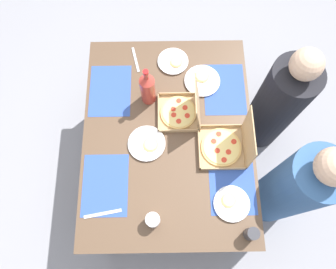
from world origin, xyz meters
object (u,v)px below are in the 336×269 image
object	(u,v)px
plate_near_left	(173,62)
cup_spare	(153,220)
pizza_box_edge_far	(227,145)
diner_right_seat	(291,189)
plate_far_left	(231,203)
plate_far_right	(147,144)
plate_middle	(202,80)
cup_dark	(251,234)
soda_bottle	(148,88)
pizza_box_corner_right	(182,110)
diner_left_seat	(277,105)

from	to	relation	value
plate_near_left	cup_spare	bearing A→B (deg)	-7.35
pizza_box_edge_far	diner_right_seat	distance (m)	0.54
plate_far_left	cup_spare	world-z (taller)	cup_spare
plate_far_right	plate_middle	size ratio (longest dim) A/B	0.98
cup_spare	plate_far_right	bearing A→B (deg)	-175.25
cup_dark	diner_right_seat	xyz separation A→B (m)	(-0.28, 0.34, -0.25)
cup_spare	cup_dark	bearing A→B (deg)	81.41
soda_bottle	cup_dark	size ratio (longest dim) A/B	3.11
pizza_box_corner_right	plate_near_left	bearing A→B (deg)	-172.52
cup_dark	plate_far_left	bearing A→B (deg)	-152.76
pizza_box_edge_far	plate_far_right	size ratio (longest dim) A/B	1.38
plate_far_right	cup_dark	distance (m)	0.76
plate_middle	cup_dark	distance (m)	0.97
pizza_box_corner_right	diner_left_seat	distance (m)	0.76
soda_bottle	cup_spare	world-z (taller)	soda_bottle
plate_far_right	diner_left_seat	bearing A→B (deg)	111.89
soda_bottle	pizza_box_edge_far	bearing A→B (deg)	54.06
pizza_box_corner_right	cup_dark	bearing A→B (deg)	25.43
pizza_box_corner_right	plate_middle	size ratio (longest dim) A/B	1.25
plate_near_left	diner_right_seat	xyz separation A→B (m)	(0.80, 0.73, -0.21)
soda_bottle	diner_right_seat	bearing A→B (deg)	58.49
pizza_box_edge_far	cup_dark	xyz separation A→B (m)	(0.49, 0.09, 0.00)
pizza_box_corner_right	plate_near_left	world-z (taller)	pizza_box_corner_right
plate_far_left	plate_middle	size ratio (longest dim) A/B	0.89
pizza_box_corner_right	cup_dark	world-z (taller)	pizza_box_corner_right
plate_far_left	soda_bottle	distance (m)	0.82
diner_left_seat	plate_near_left	bearing A→B (deg)	-105.42
pizza_box_corner_right	soda_bottle	xyz separation A→B (m)	(-0.11, -0.21, 0.09)
soda_bottle	cup_spare	bearing A→B (deg)	2.19
pizza_box_corner_right	soda_bottle	distance (m)	0.25
pizza_box_edge_far	plate_middle	world-z (taller)	pizza_box_edge_far
pizza_box_edge_far	diner_left_seat	size ratio (longest dim) A/B	0.27
plate_far_left	soda_bottle	xyz separation A→B (m)	(-0.66, -0.46, 0.12)
plate_near_left	soda_bottle	size ratio (longest dim) A/B	0.62
pizza_box_edge_far	plate_far_left	size ratio (longest dim) A/B	1.51
plate_near_left	cup_dark	xyz separation A→B (m)	(1.08, 0.39, 0.04)
pizza_box_edge_far	plate_far_left	bearing A→B (deg)	0.83
plate_middle	diner_right_seat	distance (m)	0.89
pizza_box_edge_far	plate_near_left	world-z (taller)	pizza_box_edge_far
pizza_box_corner_right	plate_near_left	size ratio (longest dim) A/B	1.42
soda_bottle	plate_far_left	bearing A→B (deg)	35.08
plate_far_right	diner_left_seat	xyz separation A→B (m)	(-0.36, 0.90, -0.25)
soda_bottle	cup_dark	xyz separation A→B (m)	(0.83, 0.55, -0.08)
plate_far_right	cup_spare	xyz separation A→B (m)	(0.44, 0.04, 0.04)
plate_far_left	diner_left_seat	world-z (taller)	diner_left_seat
plate_far_left	pizza_box_corner_right	bearing A→B (deg)	-155.12
cup_spare	plate_far_left	bearing A→B (deg)	101.32
plate_far_right	diner_right_seat	world-z (taller)	diner_right_seat
plate_far_right	diner_left_seat	size ratio (longest dim) A/B	0.20
pizza_box_edge_far	plate_far_right	bearing A→B (deg)	-93.59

